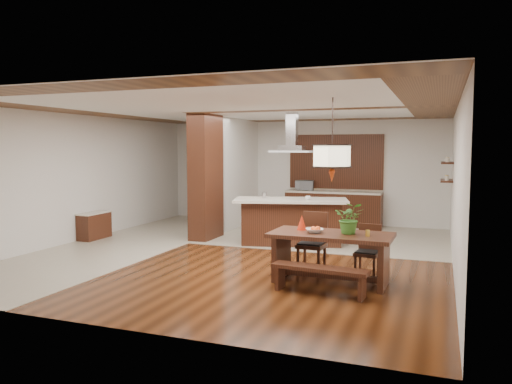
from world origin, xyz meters
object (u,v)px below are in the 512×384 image
at_px(dining_chair_left, 312,242).
at_px(fruit_bowl, 314,231).
at_px(hallway_console, 94,226).
at_px(microwave, 305,185).
at_px(dining_chair_right, 367,251).
at_px(dining_bench, 320,280).
at_px(island_cup, 308,198).
at_px(range_hood, 292,132).
at_px(kitchen_island, 291,221).
at_px(foliage_plant, 350,218).
at_px(dining_table, 331,246).
at_px(pendant_lantern, 332,140).

height_order(dining_chair_left, fruit_bowl, dining_chair_left).
relative_size(hallway_console, microwave, 1.77).
relative_size(dining_chair_left, dining_chair_right, 1.18).
height_order(dining_bench, island_cup, island_cup).
bearing_deg(hallway_console, dining_bench, -22.69).
relative_size(dining_chair_left, island_cup, 9.03).
bearing_deg(microwave, dining_chair_left, -82.80).
relative_size(dining_bench, island_cup, 12.77).
relative_size(fruit_bowl, island_cup, 2.42).
bearing_deg(island_cup, dining_chair_right, -53.72).
height_order(dining_chair_left, range_hood, range_hood).
relative_size(hallway_console, range_hood, 0.98).
xyz_separation_m(dining_chair_left, fruit_bowl, (0.21, -0.65, 0.32)).
distance_m(range_hood, island_cup, 1.47).
bearing_deg(island_cup, kitchen_island, 163.80).
height_order(dining_bench, range_hood, range_hood).
bearing_deg(kitchen_island, foliage_plant, -72.71).
xyz_separation_m(dining_table, kitchen_island, (-1.48, 2.81, -0.06)).
bearing_deg(foliage_plant, range_hood, 122.27).
distance_m(dining_chair_left, island_cup, 2.26).
relative_size(kitchen_island, microwave, 5.31).
distance_m(dining_chair_right, foliage_plant, 0.84).
xyz_separation_m(kitchen_island, range_hood, (-0.00, 0.00, 1.95)).
distance_m(dining_bench, dining_chair_left, 1.38).
xyz_separation_m(fruit_bowl, island_cup, (-0.82, 2.76, 0.23)).
xyz_separation_m(kitchen_island, microwave, (-0.51, 3.03, 0.57)).
distance_m(pendant_lantern, fruit_bowl, 1.45).
xyz_separation_m(pendant_lantern, microwave, (-1.99, 5.84, -1.16)).
bearing_deg(microwave, island_cup, -82.84).
distance_m(dining_table, dining_chair_right, 0.76).
bearing_deg(dining_table, range_hood, 117.67).
xyz_separation_m(foliage_plant, range_hood, (-1.76, 2.79, 1.43)).
distance_m(kitchen_island, microwave, 3.12).
height_order(hallway_console, kitchen_island, kitchen_island).
bearing_deg(dining_table, kitchen_island, 117.71).
height_order(dining_chair_left, microwave, microwave).
height_order(dining_chair_left, dining_chair_right, dining_chair_left).
bearing_deg(range_hood, dining_bench, -67.36).
distance_m(dining_chair_left, foliage_plant, 1.08).
height_order(foliage_plant, range_hood, range_hood).
xyz_separation_m(fruit_bowl, kitchen_island, (-1.23, 2.88, -0.30)).
distance_m(dining_chair_right, kitchen_island, 2.99).
xyz_separation_m(dining_bench, foliage_plant, (0.30, 0.71, 0.84)).
height_order(dining_chair_right, fruit_bowl, dining_chair_right).
bearing_deg(dining_table, dining_chair_left, 127.89).
height_order(pendant_lantern, microwave, pendant_lantern).
relative_size(dining_bench, pendant_lantern, 1.10).
xyz_separation_m(dining_table, range_hood, (-1.48, 2.82, 1.88)).
bearing_deg(foliage_plant, dining_bench, -113.12).
distance_m(dining_table, kitchen_island, 3.18).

